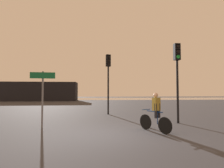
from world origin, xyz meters
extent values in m
plane|color=#333338|center=(0.00, 0.00, 0.00)|extent=(120.00, 120.00, 0.00)
cube|color=gray|center=(0.00, 38.57, 0.00)|extent=(80.00, 16.00, 0.01)
cube|color=black|center=(-11.95, 28.57, 1.81)|extent=(14.81, 4.00, 3.62)
cylinder|color=black|center=(3.81, 2.34, 1.69)|extent=(0.12, 0.12, 3.38)
cube|color=black|center=(3.81, 2.34, 3.83)|extent=(0.33, 0.26, 0.90)
cylinder|color=black|center=(3.81, 2.20, 4.12)|extent=(0.19, 0.04, 0.19)
cube|color=black|center=(3.81, 2.18, 4.23)|extent=(0.20, 0.13, 0.02)
cylinder|color=black|center=(3.81, 2.20, 3.83)|extent=(0.19, 0.04, 0.19)
cube|color=black|center=(3.81, 2.18, 3.94)|extent=(0.20, 0.13, 0.02)
cylinder|color=green|center=(3.81, 2.20, 3.54)|extent=(0.19, 0.04, 0.19)
cube|color=black|center=(3.81, 2.18, 3.65)|extent=(0.20, 0.13, 0.02)
cylinder|color=black|center=(0.33, 6.39, 1.80)|extent=(0.12, 0.12, 3.59)
cube|color=black|center=(0.33, 6.39, 4.04)|extent=(0.39, 0.34, 0.90)
cylinder|color=black|center=(0.38, 6.27, 4.33)|extent=(0.19, 0.10, 0.19)
cube|color=black|center=(0.39, 6.25, 4.44)|extent=(0.22, 0.18, 0.02)
cylinder|color=black|center=(0.38, 6.27, 4.04)|extent=(0.19, 0.10, 0.19)
cube|color=black|center=(0.39, 6.25, 4.15)|extent=(0.22, 0.18, 0.02)
cylinder|color=black|center=(0.38, 6.27, 3.75)|extent=(0.19, 0.10, 0.19)
cube|color=black|center=(0.39, 6.25, 3.86)|extent=(0.22, 0.18, 0.02)
cylinder|color=slate|center=(-2.98, 1.52, 1.30)|extent=(0.08, 0.08, 2.60)
cube|color=#116038|center=(-2.98, 1.46, 2.41)|extent=(1.10, 0.11, 0.28)
cylinder|color=black|center=(1.64, 0.95, 0.33)|extent=(0.36, 0.59, 0.66)
cylinder|color=black|center=(2.16, 0.04, 0.33)|extent=(0.36, 0.59, 0.66)
cylinder|color=navy|center=(1.90, 0.49, 0.83)|extent=(0.45, 0.75, 0.04)
cylinder|color=navy|center=(1.98, 0.36, 0.61)|extent=(0.04, 0.04, 0.55)
cylinder|color=navy|center=(1.67, 0.90, 0.88)|extent=(0.41, 0.25, 0.03)
cylinder|color=black|center=(2.06, 0.41, 0.88)|extent=(0.11, 0.11, 0.60)
cylinder|color=black|center=(1.89, 0.31, 0.88)|extent=(0.11, 0.11, 0.60)
cube|color=olive|center=(1.95, 0.41, 1.15)|extent=(0.36, 0.32, 0.54)
sphere|color=tan|center=(1.94, 0.43, 1.52)|extent=(0.20, 0.20, 0.20)
camera|label=1|loc=(-0.51, -6.69, 1.64)|focal=28.00mm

